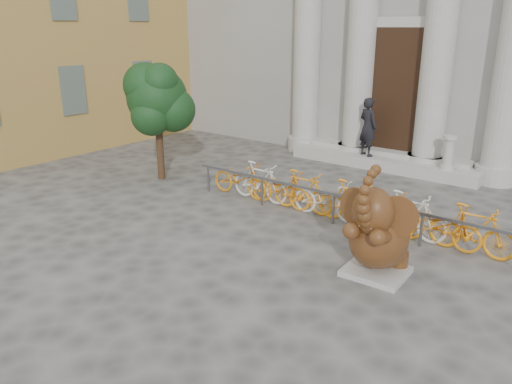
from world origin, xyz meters
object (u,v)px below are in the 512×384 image
Objects in this scene: tree at (157,99)px; pedestrian at (368,127)px; elephant_statue at (378,235)px; bike_rack at (339,200)px.

tree is 1.83× the size of pedestrian.
elephant_statue is at bearing -12.89° from tree.
bike_rack is 4.41× the size of pedestrian.
elephant_statue is 7.81m from tree.
bike_rack is at bearing 131.13° from elephant_statue.
pedestrian is (4.08, 4.87, -1.04)m from tree.
bike_rack is 5.93m from tree.
elephant_statue reaches higher than bike_rack.
bike_rack is at bearing 129.10° from pedestrian.
pedestrian is (-3.38, 6.58, 0.50)m from elephant_statue.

